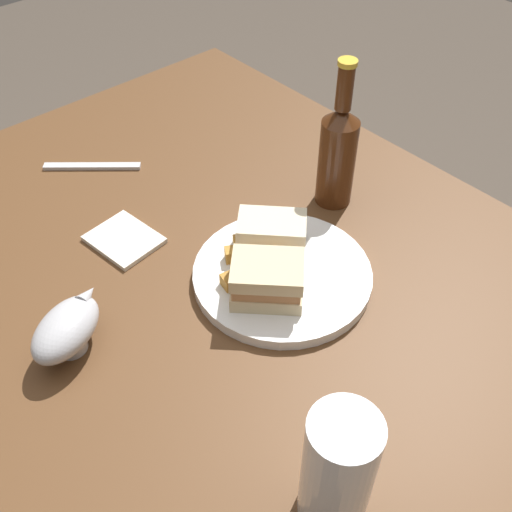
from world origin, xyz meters
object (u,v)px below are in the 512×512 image
sandwich_half_right (267,280)px  gravy_boat (67,329)px  pint_glass (337,475)px  napkin (124,239)px  sandwich_half_left (272,234)px  fork (92,166)px  plate (282,275)px  cider_bottle (339,153)px

sandwich_half_right → gravy_boat: (0.12, 0.26, -0.01)m
pint_glass → napkin: bearing=-7.2°
sandwich_half_left → fork: bearing=12.9°
plate → pint_glass: bearing=145.5°
gravy_boat → fork: size_ratio=0.77×
plate → sandwich_half_left: bearing=-24.4°
cider_bottle → gravy_boat: bearing=87.8°
sandwich_half_right → fork: size_ratio=0.71×
plate → sandwich_half_left: (0.05, -0.02, 0.04)m
pint_glass → fork: 0.75m
sandwich_half_left → sandwich_half_right: bearing=133.6°
sandwich_half_left → sandwich_half_right: 0.10m
plate → pint_glass: pint_glass is taller
fork → pint_glass: bearing=121.1°
fork → cider_bottle: bearing=167.4°
sandwich_half_left → cider_bottle: cider_bottle is taller
pint_glass → cider_bottle: 0.55m
sandwich_half_right → napkin: sandwich_half_right is taller
sandwich_half_right → gravy_boat: 0.28m
gravy_boat → cider_bottle: bearing=-92.2°
plate → gravy_boat: gravy_boat is taller
cider_bottle → napkin: bearing=65.2°
plate → fork: size_ratio=1.51×
plate → napkin: 0.27m
gravy_boat → sandwich_half_left: bearing=-98.5°
plate → sandwich_half_left: size_ratio=2.23×
sandwich_half_left → plate: bearing=155.6°
gravy_boat → sandwich_half_right: bearing=-114.6°
plate → sandwich_half_right: (-0.02, 0.05, 0.04)m
sandwich_half_right → napkin: (0.25, 0.08, -0.04)m
sandwich_half_left → gravy_boat: bearing=81.5°
plate → cider_bottle: bearing=-68.6°
plate → sandwich_half_right: size_ratio=2.14×
gravy_boat → fork: 0.42m
plate → sandwich_half_left: sandwich_half_left is taller
sandwich_half_left → napkin: size_ratio=1.11×
napkin → fork: napkin is taller
plate → pint_glass: 0.36m
gravy_boat → napkin: bearing=-51.6°
cider_bottle → napkin: size_ratio=2.37×
sandwich_half_left → napkin: sandwich_half_left is taller
cider_bottle → fork: cider_bottle is taller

